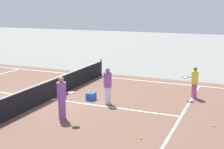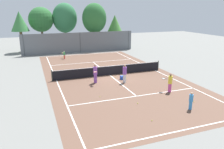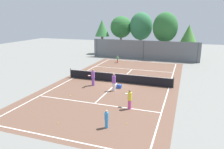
{
  "view_description": "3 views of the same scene",
  "coord_description": "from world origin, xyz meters",
  "px_view_note": "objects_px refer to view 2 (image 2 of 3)",
  "views": [
    {
      "loc": [
        -12.56,
        -8.57,
        4.56
      ],
      "look_at": [
        0.82,
        -2.93,
        1.35
      ],
      "focal_mm": 50.37,
      "sensor_mm": 36.0,
      "label": 1
    },
    {
      "loc": [
        -7.53,
        -21.08,
        6.58
      ],
      "look_at": [
        -0.55,
        -2.24,
        0.72
      ],
      "focal_mm": 35.39,
      "sensor_mm": 36.0,
      "label": 2
    },
    {
      "loc": [
        6.92,
        -21.72,
        7.02
      ],
      "look_at": [
        -0.32,
        -1.06,
        1.13
      ],
      "focal_mm": 34.56,
      "sensor_mm": 36.0,
      "label": 3
    }
  ],
  "objects_px": {
    "tennis_ball_3": "(78,76)",
    "tennis_ball_6": "(64,65)",
    "player_2": "(170,83)",
    "player_4": "(191,101)",
    "tennis_ball_0": "(194,102)",
    "player_0": "(64,55)",
    "player_3": "(95,73)",
    "tennis_ball_9": "(100,97)",
    "ball_crate": "(123,77)",
    "tennis_ball_2": "(59,72)",
    "tennis_ball_7": "(63,58)",
    "player_1": "(125,73)",
    "tennis_ball_5": "(152,121)",
    "tennis_ball_8": "(116,77)",
    "tennis_ball_1": "(138,103)",
    "tennis_ball_4": "(126,78)"
  },
  "relations": [
    {
      "from": "tennis_ball_3",
      "to": "tennis_ball_6",
      "type": "distance_m",
      "value": 5.5
    },
    {
      "from": "player_2",
      "to": "player_4",
      "type": "distance_m",
      "value": 3.47
    },
    {
      "from": "tennis_ball_0",
      "to": "tennis_ball_3",
      "type": "height_order",
      "value": "same"
    },
    {
      "from": "player_0",
      "to": "player_3",
      "type": "distance_m",
      "value": 11.86
    },
    {
      "from": "tennis_ball_9",
      "to": "player_3",
      "type": "bearing_deg",
      "value": 79.25
    },
    {
      "from": "ball_crate",
      "to": "tennis_ball_2",
      "type": "relative_size",
      "value": 6.82
    },
    {
      "from": "tennis_ball_3",
      "to": "tennis_ball_6",
      "type": "height_order",
      "value": "same"
    },
    {
      "from": "player_0",
      "to": "tennis_ball_2",
      "type": "distance_m",
      "value": 7.02
    },
    {
      "from": "player_4",
      "to": "tennis_ball_2",
      "type": "xyz_separation_m",
      "value": [
        -7.25,
        12.9,
        -0.61
      ]
    },
    {
      "from": "ball_crate",
      "to": "tennis_ball_7",
      "type": "height_order",
      "value": "ball_crate"
    },
    {
      "from": "ball_crate",
      "to": "tennis_ball_0",
      "type": "relative_size",
      "value": 6.82
    },
    {
      "from": "ball_crate",
      "to": "tennis_ball_2",
      "type": "bearing_deg",
      "value": 138.8
    },
    {
      "from": "player_0",
      "to": "tennis_ball_6",
      "type": "bearing_deg",
      "value": -99.48
    },
    {
      "from": "player_1",
      "to": "ball_crate",
      "type": "bearing_deg",
      "value": 77.13
    },
    {
      "from": "ball_crate",
      "to": "tennis_ball_3",
      "type": "bearing_deg",
      "value": 145.78
    },
    {
      "from": "player_2",
      "to": "player_4",
      "type": "bearing_deg",
      "value": -100.52
    },
    {
      "from": "ball_crate",
      "to": "tennis_ball_5",
      "type": "relative_size",
      "value": 6.82
    },
    {
      "from": "player_4",
      "to": "tennis_ball_9",
      "type": "xyz_separation_m",
      "value": [
        -5.18,
        4.32,
        -0.61
      ]
    },
    {
      "from": "player_4",
      "to": "tennis_ball_5",
      "type": "height_order",
      "value": "player_4"
    },
    {
      "from": "tennis_ball_5",
      "to": "tennis_ball_8",
      "type": "height_order",
      "value": "same"
    },
    {
      "from": "player_2",
      "to": "tennis_ball_8",
      "type": "height_order",
      "value": "player_2"
    },
    {
      "from": "tennis_ball_1",
      "to": "tennis_ball_5",
      "type": "xyz_separation_m",
      "value": [
        -0.35,
        -2.66,
        0.0
      ]
    },
    {
      "from": "player_1",
      "to": "tennis_ball_0",
      "type": "relative_size",
      "value": 26.23
    },
    {
      "from": "player_4",
      "to": "tennis_ball_3",
      "type": "bearing_deg",
      "value": 117.67
    },
    {
      "from": "player_0",
      "to": "player_3",
      "type": "relative_size",
      "value": 0.64
    },
    {
      "from": "tennis_ball_1",
      "to": "tennis_ball_2",
      "type": "relative_size",
      "value": 1.0
    },
    {
      "from": "player_1",
      "to": "player_2",
      "type": "height_order",
      "value": "player_1"
    },
    {
      "from": "player_2",
      "to": "tennis_ball_8",
      "type": "bearing_deg",
      "value": 116.15
    },
    {
      "from": "player_0",
      "to": "player_4",
      "type": "height_order",
      "value": "player_4"
    },
    {
      "from": "tennis_ball_2",
      "to": "tennis_ball_6",
      "type": "distance_m",
      "value": 3.42
    },
    {
      "from": "player_0",
      "to": "tennis_ball_8",
      "type": "height_order",
      "value": "player_0"
    },
    {
      "from": "player_2",
      "to": "player_3",
      "type": "height_order",
      "value": "player_3"
    },
    {
      "from": "player_2",
      "to": "tennis_ball_4",
      "type": "xyz_separation_m",
      "value": [
        -1.87,
        4.67,
        -0.78
      ]
    },
    {
      "from": "tennis_ball_0",
      "to": "tennis_ball_5",
      "type": "relative_size",
      "value": 1.0
    },
    {
      "from": "tennis_ball_6",
      "to": "tennis_ball_9",
      "type": "bearing_deg",
      "value": -84.97
    },
    {
      "from": "tennis_ball_0",
      "to": "player_2",
      "type": "bearing_deg",
      "value": 100.67
    },
    {
      "from": "tennis_ball_8",
      "to": "tennis_ball_6",
      "type": "bearing_deg",
      "value": 119.82
    },
    {
      "from": "player_1",
      "to": "tennis_ball_5",
      "type": "height_order",
      "value": "player_1"
    },
    {
      "from": "tennis_ball_3",
      "to": "tennis_ball_5",
      "type": "height_order",
      "value": "same"
    },
    {
      "from": "player_4",
      "to": "ball_crate",
      "type": "bearing_deg",
      "value": 101.77
    },
    {
      "from": "tennis_ball_5",
      "to": "tennis_ball_6",
      "type": "relative_size",
      "value": 1.0
    },
    {
      "from": "ball_crate",
      "to": "tennis_ball_4",
      "type": "relative_size",
      "value": 6.82
    },
    {
      "from": "tennis_ball_7",
      "to": "tennis_ball_9",
      "type": "bearing_deg",
      "value": -88.25
    },
    {
      "from": "player_0",
      "to": "tennis_ball_1",
      "type": "bearing_deg",
      "value": -81.44
    },
    {
      "from": "player_3",
      "to": "player_4",
      "type": "distance_m",
      "value": 9.1
    },
    {
      "from": "player_0",
      "to": "tennis_ball_4",
      "type": "distance_m",
      "value": 12.45
    },
    {
      "from": "player_2",
      "to": "tennis_ball_1",
      "type": "height_order",
      "value": "player_2"
    },
    {
      "from": "tennis_ball_5",
      "to": "player_1",
      "type": "bearing_deg",
      "value": 79.3
    },
    {
      "from": "tennis_ball_3",
      "to": "tennis_ball_6",
      "type": "relative_size",
      "value": 1.0
    },
    {
      "from": "tennis_ball_7",
      "to": "tennis_ball_8",
      "type": "distance_m",
      "value": 12.14
    }
  ]
}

